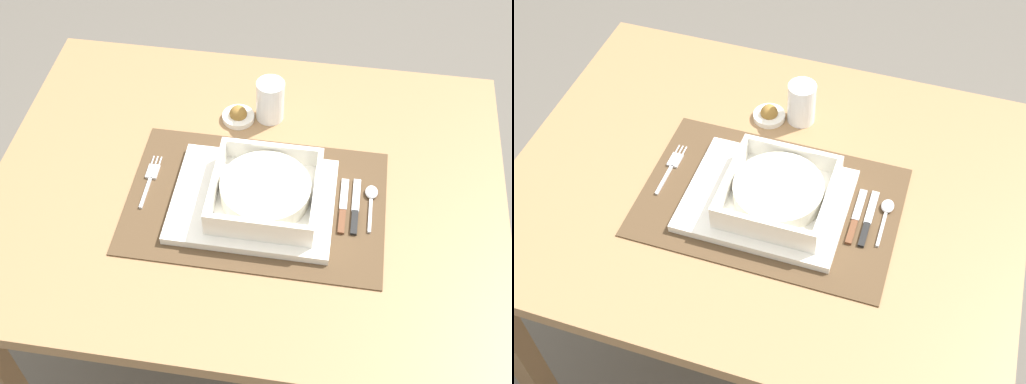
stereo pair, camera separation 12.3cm
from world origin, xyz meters
The scene contains 11 objects.
ground_plane centered at (0.00, 0.00, 0.00)m, with size 6.00×6.00×0.00m, color #59544C.
dining_table centered at (0.00, 0.00, 0.64)m, with size 0.99×0.77×0.74m.
placemat centered at (0.02, -0.04, 0.74)m, with size 0.48×0.32×0.00m, color #4C3823.
serving_plate centered at (0.02, -0.05, 0.75)m, with size 0.30×0.24×0.02m, color white.
porridge_bowl centered at (0.04, -0.05, 0.78)m, with size 0.19×0.19×0.05m.
fork centered at (-0.19, -0.01, 0.75)m, with size 0.02×0.13×0.00m.
spoon centered at (0.24, 0.00, 0.75)m, with size 0.02×0.11×0.01m.
butter_knife centered at (0.21, -0.03, 0.75)m, with size 0.01×0.13×0.01m.
bread_knife centered at (0.19, -0.04, 0.75)m, with size 0.01×0.13×0.01m.
drinking_glass centered at (0.02, 0.19, 0.78)m, with size 0.06×0.06×0.09m.
condiment_saucer centered at (-0.05, 0.18, 0.75)m, with size 0.07×0.07×0.04m.
Camera 1 is at (0.15, -0.82, 1.71)m, focal length 46.73 mm.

